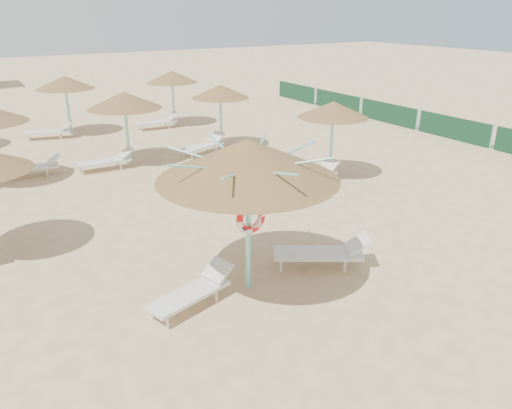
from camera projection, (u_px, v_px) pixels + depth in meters
ground at (258, 278)px, 10.96m from camera, size 120.00×120.00×0.00m
main_palapa at (248, 160)px, 9.57m from camera, size 3.59×3.59×3.22m
lounger_main_a at (194, 291)px, 9.84m from camera, size 1.96×1.07×0.68m
lounger_main_b at (324, 252)px, 11.30m from camera, size 2.17×1.68×0.78m
palapa_field at (93, 100)px, 18.62m from camera, size 14.70×14.26×2.70m
windbreak_fence at (389, 113)px, 25.47m from camera, size 0.08×19.84×1.10m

